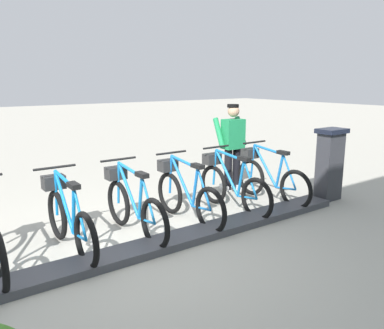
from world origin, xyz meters
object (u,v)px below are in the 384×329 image
object	(u,v)px
bike_docked_3	(132,205)
bike_docked_1	(231,185)
bike_docked_4	(68,218)
worker_near_rack	(233,144)
payment_kiosk	(329,163)
bike_docked_0	(269,177)
bike_docked_2	(186,194)

from	to	relation	value
bike_docked_3	bike_docked_1	bearing A→B (deg)	-90.00
bike_docked_4	worker_near_rack	world-z (taller)	worker_near_rack
payment_kiosk	worker_near_rack	size ratio (longest dim) A/B	0.77
bike_docked_0	bike_docked_1	bearing A→B (deg)	90.00
bike_docked_1	bike_docked_2	xyz separation A→B (m)	(0.00, 0.89, 0.00)
bike_docked_1	bike_docked_2	world-z (taller)	same
bike_docked_4	bike_docked_0	bearing A→B (deg)	-90.00
payment_kiosk	bike_docked_3	world-z (taller)	payment_kiosk
worker_near_rack	bike_docked_2	bearing A→B (deg)	117.89
payment_kiosk	bike_docked_4	bearing A→B (deg)	82.74
bike_docked_2	bike_docked_4	world-z (taller)	same
payment_kiosk	bike_docked_3	distance (m)	3.65
bike_docked_3	payment_kiosk	bearing A→B (deg)	-99.04
bike_docked_1	bike_docked_2	bearing A→B (deg)	90.00
payment_kiosk	bike_docked_1	bearing A→B (deg)	72.43
bike_docked_2	bike_docked_3	distance (m)	0.89
payment_kiosk	bike_docked_0	xyz separation A→B (m)	(0.57, 0.91, -0.24)
bike_docked_4	payment_kiosk	bearing A→B (deg)	-97.26
bike_docked_1	bike_docked_4	size ratio (longest dim) A/B	1.00
bike_docked_3	worker_near_rack	distance (m)	2.81
bike_docked_3	bike_docked_4	xyz separation A→B (m)	(0.00, 0.89, 0.00)
bike_docked_1	bike_docked_2	distance (m)	0.89
bike_docked_3	worker_near_rack	size ratio (longest dim) A/B	1.04
bike_docked_1	bike_docked_4	xyz separation A→B (m)	(0.00, 2.68, 0.00)
payment_kiosk	worker_near_rack	xyz separation A→B (m)	(1.48, 0.98, 0.24)
bike_docked_0	worker_near_rack	world-z (taller)	worker_near_rack
bike_docked_0	bike_docked_1	xyz separation A→B (m)	(0.00, 0.89, 0.00)
payment_kiosk	bike_docked_2	bearing A→B (deg)	78.05
bike_docked_4	bike_docked_3	bearing A→B (deg)	-90.00
bike_docked_0	bike_docked_3	xyz separation A→B (m)	(0.00, 2.68, 0.00)
worker_near_rack	bike_docked_1	bearing A→B (deg)	137.76
bike_docked_2	bike_docked_3	world-z (taller)	same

